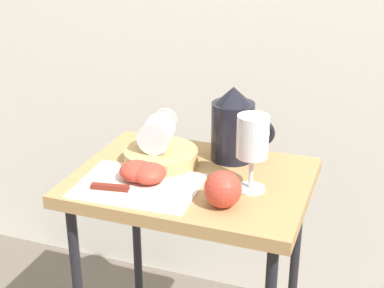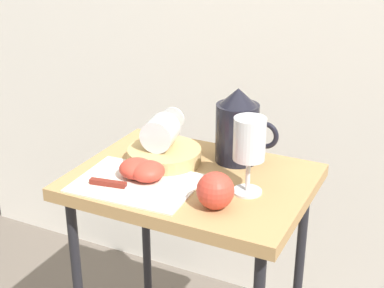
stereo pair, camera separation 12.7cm
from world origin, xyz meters
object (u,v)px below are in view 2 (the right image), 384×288
(apple_half_right, at_px, (148,171))
(knife, at_px, (123,186))
(pitcher, at_px, (238,132))
(apple_whole, at_px, (215,191))
(apple_half_left, at_px, (136,168))
(basket_tray, at_px, (164,155))
(wine_glass_tipped_near, at_px, (161,132))
(table, at_px, (192,207))
(wine_glass_upright, at_px, (249,143))

(apple_half_right, bearing_deg, knife, -117.37)
(knife, bearing_deg, pitcher, 56.29)
(pitcher, bearing_deg, apple_whole, -78.73)
(apple_half_left, bearing_deg, knife, -89.45)
(basket_tray, distance_m, apple_half_left, 0.11)
(apple_half_left, bearing_deg, wine_glass_tipped_near, 88.77)
(basket_tray, relative_size, apple_half_right, 2.27)
(pitcher, height_order, wine_glass_tipped_near, pitcher)
(pitcher, distance_m, apple_half_right, 0.24)
(apple_half_left, bearing_deg, apple_half_right, -2.65)
(table, bearing_deg, knife, -130.33)
(basket_tray, bearing_deg, apple_whole, -36.95)
(table, bearing_deg, apple_whole, -45.96)
(table, relative_size, apple_half_right, 8.84)
(wine_glass_tipped_near, xyz_separation_m, apple_whole, (0.21, -0.16, -0.04))
(basket_tray, height_order, wine_glass_upright, wine_glass_upright)
(wine_glass_upright, height_order, knife, wine_glass_upright)
(apple_whole, height_order, knife, apple_whole)
(wine_glass_tipped_near, distance_m, knife, 0.18)
(wine_glass_upright, bearing_deg, pitcher, 119.86)
(knife, bearing_deg, apple_half_left, 90.55)
(basket_tray, height_order, wine_glass_tipped_near, wine_glass_tipped_near)
(wine_glass_upright, relative_size, knife, 0.78)
(basket_tray, bearing_deg, wine_glass_tipped_near, 155.18)
(apple_half_right, bearing_deg, basket_tray, 98.66)
(apple_half_right, bearing_deg, wine_glass_upright, 12.59)
(wine_glass_upright, xyz_separation_m, knife, (-0.25, -0.11, -0.11))
(apple_half_right, bearing_deg, apple_whole, -12.92)
(apple_half_right, height_order, knife, apple_half_right)
(pitcher, relative_size, wine_glass_tipped_near, 1.22)
(pitcher, relative_size, knife, 0.83)
(wine_glass_upright, xyz_separation_m, apple_half_left, (-0.25, -0.05, -0.09))
(table, height_order, wine_glass_upright, wine_glass_upright)
(pitcher, bearing_deg, apple_half_left, -131.18)
(table, relative_size, pitcher, 3.77)
(wine_glass_upright, distance_m, knife, 0.29)
(wine_glass_tipped_near, relative_size, apple_whole, 1.92)
(basket_tray, relative_size, pitcher, 0.97)
(table, bearing_deg, apple_half_left, -148.01)
(basket_tray, height_order, apple_half_right, apple_half_right)
(table, xyz_separation_m, pitcher, (0.06, 0.12, 0.16))
(apple_whole, bearing_deg, pitcher, 101.27)
(table, height_order, wine_glass_tipped_near, wine_glass_tipped_near)
(pitcher, distance_m, apple_half_left, 0.26)
(table, bearing_deg, wine_glass_tipped_near, 156.57)
(wine_glass_tipped_near, distance_m, apple_whole, 0.27)
(wine_glass_upright, height_order, wine_glass_tipped_near, wine_glass_upright)
(wine_glass_tipped_near, height_order, apple_whole, wine_glass_tipped_near)
(wine_glass_upright, xyz_separation_m, apple_whole, (-0.04, -0.09, -0.08))
(apple_half_right, xyz_separation_m, apple_whole, (0.18, -0.04, 0.01))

